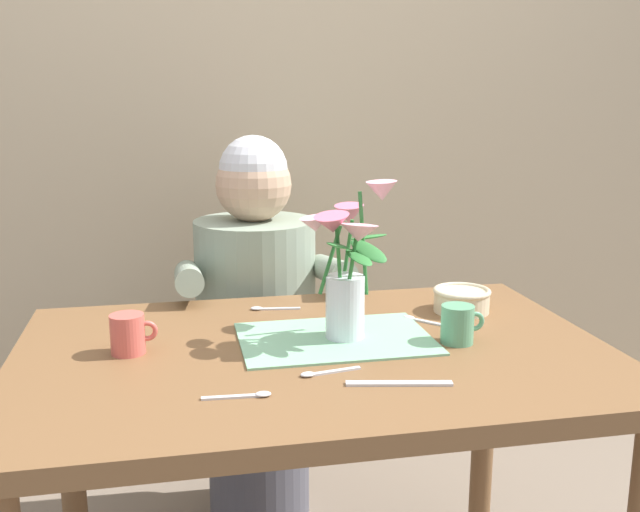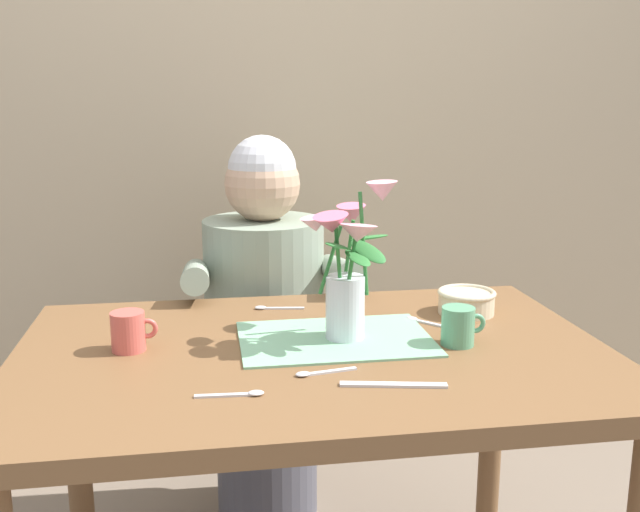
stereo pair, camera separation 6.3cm
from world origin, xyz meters
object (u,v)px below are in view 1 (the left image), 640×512
object	(u,v)px
flower_vase	(348,263)
ceramic_mug	(458,324)
seated_person	(257,336)
dinner_knife	(399,383)
tea_cup	(128,334)
ceramic_bowl	(462,299)

from	to	relation	value
flower_vase	ceramic_mug	xyz separation A→B (m)	(0.22, -0.07, -0.12)
seated_person	ceramic_mug	world-z (taller)	seated_person
dinner_knife	seated_person	bearing A→B (deg)	112.10
tea_cup	ceramic_mug	world-z (taller)	same
tea_cup	seated_person	bearing A→B (deg)	60.79
ceramic_bowl	ceramic_mug	bearing A→B (deg)	-114.32
ceramic_bowl	dinner_knife	world-z (taller)	ceramic_bowl
dinner_knife	ceramic_bowl	bearing A→B (deg)	66.05
dinner_knife	flower_vase	bearing A→B (deg)	108.51
dinner_knife	ceramic_mug	xyz separation A→B (m)	(0.19, 0.19, 0.04)
flower_vase	ceramic_bowl	world-z (taller)	flower_vase
ceramic_bowl	tea_cup	distance (m)	0.77
flower_vase	ceramic_bowl	xyz separation A→B (m)	(0.31, 0.14, -0.13)
flower_vase	dinner_knife	bearing A→B (deg)	-82.81
ceramic_bowl	tea_cup	xyz separation A→B (m)	(-0.76, -0.13, 0.01)
dinner_knife	tea_cup	xyz separation A→B (m)	(-0.48, 0.26, 0.04)
tea_cup	ceramic_mug	xyz separation A→B (m)	(0.66, -0.07, 0.00)
seated_person	tea_cup	distance (m)	0.69
flower_vase	dinner_knife	distance (m)	0.31
seated_person	ceramic_bowl	world-z (taller)	seated_person
dinner_knife	tea_cup	world-z (taller)	tea_cup
flower_vase	ceramic_mug	size ratio (longest dim) A/B	3.59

